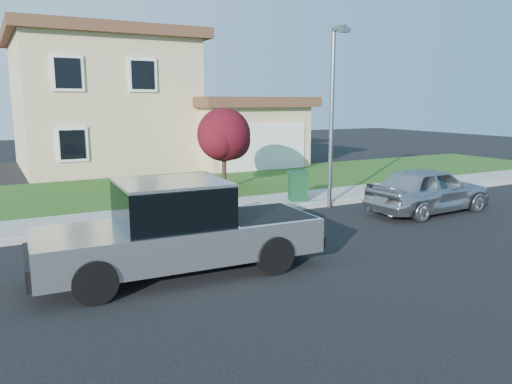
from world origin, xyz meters
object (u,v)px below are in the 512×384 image
Objects in this scene: trash_bin at (298,185)px; street_lamp at (333,107)px; sedan at (429,190)px; woman at (176,213)px; ornamental_tree at (224,137)px; pickup_truck at (179,230)px.

street_lamp is at bearing -31.12° from trash_bin.
sedan is 4.35× the size of trash_bin.
woman is 0.53× the size of ornamental_tree.
trash_bin is (-2.89, 3.02, -0.08)m from sedan.
trash_bin is 2.85m from street_lamp.
street_lamp is at bearing -157.61° from woman.
woman is 1.68× the size of trash_bin.
ornamental_tree is at bearing 129.37° from trash_bin.
trash_bin is (1.07, -3.49, -1.44)m from ornamental_tree.
pickup_truck is at bearing 97.15° from sedan.
street_lamp is at bearing 43.57° from sedan.
street_lamp reaches higher than sedan.
sedan is (8.74, 1.55, -0.15)m from pickup_truck.
ornamental_tree is (4.78, 8.06, 1.20)m from pickup_truck.
street_lamp is (0.69, -0.93, 2.60)m from trash_bin.
sedan is at bearing -176.40° from woman.
street_lamp is (1.75, -4.42, 1.16)m from ornamental_tree.
ornamental_tree is at bearing 113.27° from street_lamp.
woman is 5.88m from trash_bin.
street_lamp reaches higher than trash_bin.
sedan is 7.73m from ornamental_tree.
pickup_truck reaches higher than trash_bin.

